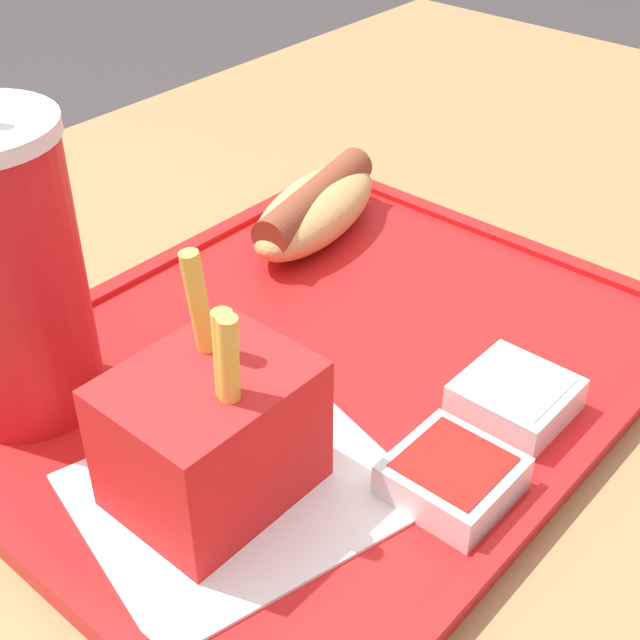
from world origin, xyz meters
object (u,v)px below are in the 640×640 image
(hot_dog_far, at_px, (315,208))
(sauce_cup_ketchup, at_px, (452,476))
(fries_carton, at_px, (212,434))
(soda_cup, at_px, (5,272))
(sauce_cup_mayo, at_px, (513,399))

(hot_dog_far, bearing_deg, sauce_cup_ketchup, -123.94)
(fries_carton, height_order, sauce_cup_ketchup, fries_carton)
(soda_cup, bearing_deg, hot_dog_far, 0.36)
(soda_cup, distance_m, hot_dog_far, 0.24)
(sauce_cup_ketchup, bearing_deg, soda_cup, 113.18)
(sauce_cup_mayo, distance_m, sauce_cup_ketchup, 0.07)
(soda_cup, height_order, fries_carton, soda_cup)
(soda_cup, bearing_deg, fries_carton, -82.34)
(soda_cup, distance_m, sauce_cup_mayo, 0.27)
(hot_dog_far, xyz_separation_m, sauce_cup_ketchup, (-0.14, -0.21, -0.01))
(soda_cup, height_order, hot_dog_far, soda_cup)
(hot_dog_far, height_order, sauce_cup_ketchup, hot_dog_far)
(sauce_cup_mayo, bearing_deg, hot_dog_far, 69.82)
(sauce_cup_mayo, bearing_deg, fries_carton, 151.35)
(soda_cup, relative_size, hot_dog_far, 1.33)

